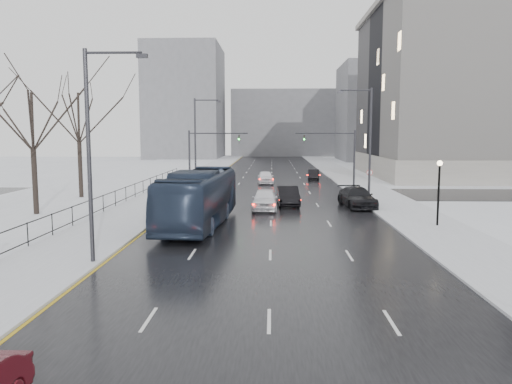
# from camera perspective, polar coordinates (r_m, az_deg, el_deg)

# --- Properties ---
(road) EXTENTS (16.00, 150.00, 0.04)m
(road) POSITION_cam_1_polar(r_m,az_deg,el_deg) (63.11, 1.78, 1.09)
(road) COLOR black
(road) RESTS_ON ground
(cross_road) EXTENTS (130.00, 10.00, 0.04)m
(cross_road) POSITION_cam_1_polar(r_m,az_deg,el_deg) (51.19, 1.76, -0.22)
(cross_road) COLOR black
(cross_road) RESTS_ON ground
(sidewalk_left) EXTENTS (5.00, 150.00, 0.16)m
(sidewalk_left) POSITION_cam_1_polar(r_m,az_deg,el_deg) (63.99, -7.66, 1.17)
(sidewalk_left) COLOR silver
(sidewalk_left) RESTS_ON ground
(sidewalk_right) EXTENTS (5.00, 150.00, 0.16)m
(sidewalk_right) POSITION_cam_1_polar(r_m,az_deg,el_deg) (63.96, 11.23, 1.10)
(sidewalk_right) COLOR silver
(sidewalk_right) RESTS_ON ground
(park_strip) EXTENTS (14.00, 150.00, 0.12)m
(park_strip) POSITION_cam_1_polar(r_m,az_deg,el_deg) (66.23, -15.80, 1.14)
(park_strip) COLOR white
(park_strip) RESTS_ON ground
(tree_park_d) EXTENTS (8.75, 8.75, 12.50)m
(tree_park_d) POSITION_cam_1_polar(r_m,az_deg,el_deg) (41.39, -23.78, -2.46)
(tree_park_d) COLOR black
(tree_park_d) RESTS_ON ground
(tree_park_e) EXTENTS (9.45, 9.45, 13.50)m
(tree_park_e) POSITION_cam_1_polar(r_m,az_deg,el_deg) (50.64, -19.32, -0.69)
(tree_park_e) COLOR black
(tree_park_e) RESTS_ON ground
(iron_fence) EXTENTS (0.06, 70.00, 1.30)m
(iron_fence) POSITION_cam_1_polar(r_m,az_deg,el_deg) (35.72, -19.66, -2.18)
(iron_fence) COLOR black
(iron_fence) RESTS_ON sidewalk_left
(streetlight_r_mid) EXTENTS (2.95, 0.25, 10.00)m
(streetlight_r_mid) POSITION_cam_1_polar(r_m,az_deg,el_deg) (43.57, 12.63, 5.80)
(streetlight_r_mid) COLOR #2D2D33
(streetlight_r_mid) RESTS_ON ground
(streetlight_l_near) EXTENTS (2.95, 0.25, 10.00)m
(streetlight_l_near) POSITION_cam_1_polar(r_m,az_deg,el_deg) (24.27, -18.08, 5.05)
(streetlight_l_near) COLOR #2D2D33
(streetlight_l_near) RESTS_ON ground
(streetlight_l_far) EXTENTS (2.95, 0.25, 10.00)m
(streetlight_l_far) POSITION_cam_1_polar(r_m,az_deg,el_deg) (55.43, -6.73, 6.07)
(streetlight_l_far) COLOR #2D2D33
(streetlight_l_far) RESTS_ON ground
(lamppost_r_mid) EXTENTS (0.36, 0.36, 4.28)m
(lamppost_r_mid) POSITION_cam_1_polar(r_m,az_deg,el_deg) (34.73, 20.18, 0.95)
(lamppost_r_mid) COLOR black
(lamppost_r_mid) RESTS_ON sidewalk_right
(mast_signal_right) EXTENTS (6.10, 0.33, 6.50)m
(mast_signal_right) POSITION_cam_1_polar(r_m,az_deg,el_deg) (51.37, 10.00, 4.29)
(mast_signal_right) COLOR #2D2D33
(mast_signal_right) RESTS_ON ground
(mast_signal_left) EXTENTS (6.10, 0.33, 6.50)m
(mast_signal_left) POSITION_cam_1_polar(r_m,az_deg,el_deg) (51.39, -6.44, 4.35)
(mast_signal_left) COLOR #2D2D33
(mast_signal_left) RESTS_ON ground
(no_uturn_sign) EXTENTS (0.60, 0.06, 2.70)m
(no_uturn_sign) POSITION_cam_1_polar(r_m,az_deg,el_deg) (47.85, 12.85, 1.88)
(no_uturn_sign) COLOR #2D2D33
(no_uturn_sign) RESTS_ON sidewalk_right
(civic_building) EXTENTS (41.00, 31.00, 24.80)m
(civic_building) POSITION_cam_1_polar(r_m,az_deg,el_deg) (82.71, 27.23, 9.45)
(civic_building) COLOR gray
(civic_building) RESTS_ON ground
(bldg_far_right) EXTENTS (24.00, 20.00, 22.00)m
(bldg_far_right) POSITION_cam_1_polar(r_m,az_deg,el_deg) (121.17, 15.37, 8.74)
(bldg_far_right) COLOR slate
(bldg_far_right) RESTS_ON ground
(bldg_far_left) EXTENTS (18.00, 22.00, 28.00)m
(bldg_far_left) POSITION_cam_1_polar(r_m,az_deg,el_deg) (129.94, -8.04, 10.08)
(bldg_far_left) COLOR slate
(bldg_far_left) RESTS_ON ground
(bldg_far_center) EXTENTS (30.00, 18.00, 18.00)m
(bldg_far_center) POSITION_cam_1_polar(r_m,az_deg,el_deg) (142.90, 3.47, 7.81)
(bldg_far_center) COLOR slate
(bldg_far_center) RESTS_ON ground
(bus) EXTENTS (3.95, 13.52, 3.72)m
(bus) POSITION_cam_1_polar(r_m,az_deg,el_deg) (33.60, -6.50, -0.66)
(bus) COLOR #233045
(bus) RESTS_ON road
(sedan_center_near) EXTENTS (2.12, 5.04, 1.70)m
(sedan_center_near) POSITION_cam_1_polar(r_m,az_deg,el_deg) (40.35, 1.02, -0.83)
(sedan_center_near) COLOR white
(sedan_center_near) RESTS_ON road
(sedan_right_near) EXTENTS (2.00, 5.07, 1.64)m
(sedan_right_near) POSITION_cam_1_polar(r_m,az_deg,el_deg) (42.87, 3.67, -0.44)
(sedan_right_near) COLOR black
(sedan_right_near) RESTS_ON road
(sedan_right_far) EXTENTS (2.96, 5.93, 1.66)m
(sedan_right_far) POSITION_cam_1_polar(r_m,az_deg,el_deg) (42.57, 11.48, -0.60)
(sedan_right_far) COLOR black
(sedan_right_far) RESTS_ON road
(sedan_center_far) EXTENTS (2.17, 4.79, 1.59)m
(sedan_center_far) POSITION_cam_1_polar(r_m,az_deg,el_deg) (61.42, 1.09, 1.71)
(sedan_center_far) COLOR white
(sedan_center_far) RESTS_ON road
(sedan_right_distant) EXTENTS (1.74, 4.20, 1.35)m
(sedan_right_distant) POSITION_cam_1_polar(r_m,az_deg,el_deg) (67.26, 6.60, 1.99)
(sedan_right_distant) COLOR black
(sedan_right_distant) RESTS_ON road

